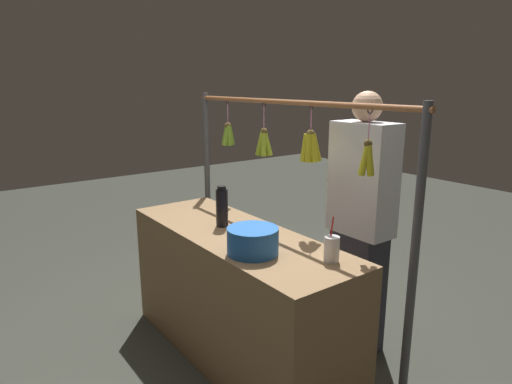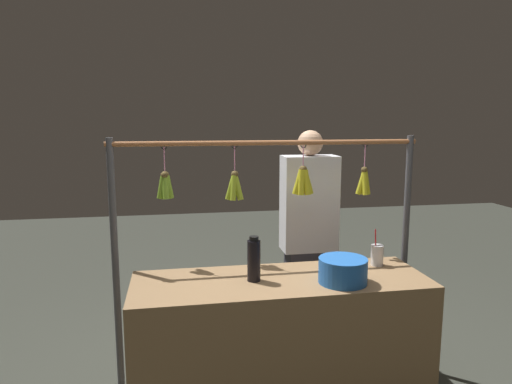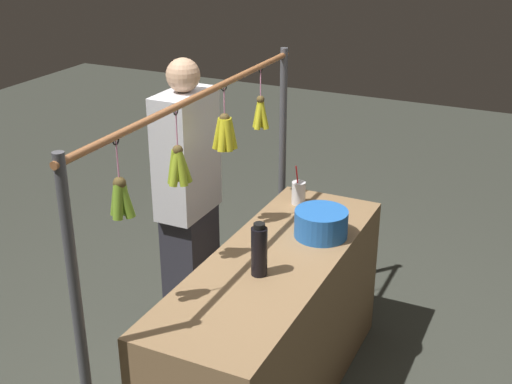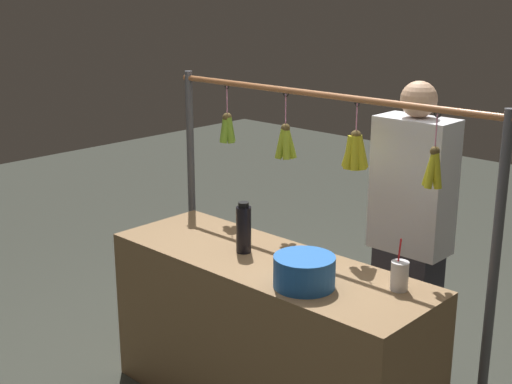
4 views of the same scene
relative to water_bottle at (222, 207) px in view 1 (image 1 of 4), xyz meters
name	(u,v)px [view 1 (image 1 of 4)]	position (x,y,z in m)	size (l,w,h in m)	color
ground_plane	(238,355)	(-0.16, 0.00, -0.96)	(12.00, 12.00, 0.00)	#383A32
market_counter	(237,296)	(-0.16, 0.00, -0.54)	(1.72, 0.58, 0.84)	olive
display_rack	(284,177)	(-0.16, -0.37, 0.18)	(2.00, 0.12, 1.64)	#4C4C51
water_bottle	(222,207)	(0.00, 0.00, 0.00)	(0.08, 0.08, 0.26)	black
blue_bucket	(253,241)	(-0.49, 0.12, -0.05)	(0.27, 0.27, 0.14)	blue
drink_cup	(332,249)	(-0.82, -0.14, -0.06)	(0.08, 0.08, 0.23)	silver
vendor_person	(360,228)	(-0.53, -0.69, -0.13)	(0.40, 0.22, 1.67)	#2D2D38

